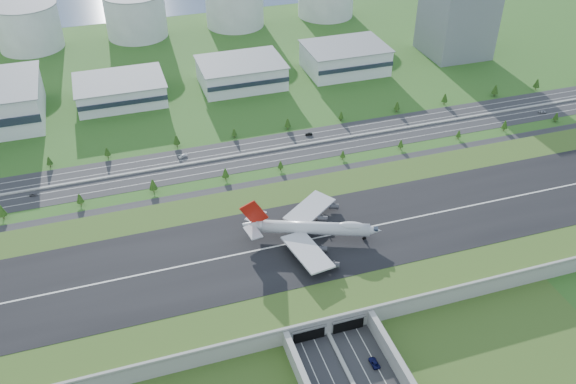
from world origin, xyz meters
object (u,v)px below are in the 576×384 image
object	(u,v)px
car_2	(374,363)
car_4	(33,195)
car_7	(183,156)
office_tower	(457,19)
car_6	(543,112)
fuel_tank_a	(28,27)
car_5	(309,134)
boeing_747	(312,228)

from	to	relation	value
car_2	car_4	world-z (taller)	car_2
car_2	car_7	xyz separation A→B (m)	(-44.22, 173.51, -0.05)
office_tower	car_6	distance (m)	112.68
fuel_tank_a	car_7	world-z (taller)	fuel_tank_a
fuel_tank_a	car_4	bearing A→B (deg)	-88.98
car_2	car_5	world-z (taller)	car_2
car_6	car_7	size ratio (longest dim) A/B	0.95
car_2	car_5	bearing A→B (deg)	-103.20
boeing_747	car_6	size ratio (longest dim) A/B	11.97
fuel_tank_a	office_tower	bearing A→B (deg)	-19.77
car_2	office_tower	bearing A→B (deg)	-127.33
car_5	car_7	size ratio (longest dim) A/B	0.81
office_tower	car_2	distance (m)	326.01
office_tower	car_5	world-z (taller)	office_tower
boeing_747	car_2	xyz separation A→B (m)	(0.61, -70.95, -12.81)
office_tower	boeing_747	size ratio (longest dim) A/B	0.88
office_tower	fuel_tank_a	bearing A→B (deg)	160.23
boeing_747	car_5	world-z (taller)	boeing_747
office_tower	car_6	size ratio (longest dim) A/B	10.54
boeing_747	car_4	world-z (taller)	boeing_747
fuel_tank_a	car_5	world-z (taller)	fuel_tank_a
office_tower	boeing_747	xyz separation A→B (m)	(-189.16, -193.67, -13.72)
fuel_tank_a	car_5	bearing A→B (deg)	-50.89
car_4	car_6	distance (m)	320.49
car_6	office_tower	bearing A→B (deg)	17.05
car_7	car_5	bearing A→B (deg)	71.63
car_7	office_tower	bearing A→B (deg)	92.06
car_4	fuel_tank_a	bearing A→B (deg)	8.75
car_2	car_4	bearing A→B (deg)	-53.11
fuel_tank_a	car_4	size ratio (longest dim) A/B	12.28
car_7	car_6	bearing A→B (deg)	66.27
car_6	boeing_747	bearing A→B (deg)	128.27
car_5	car_2	bearing A→B (deg)	-0.44
car_5	boeing_747	bearing A→B (deg)	-8.05
car_7	car_4	bearing A→B (deg)	-99.35
car_4	car_5	xyz separation A→B (m)	(162.55, 15.94, 0.05)
office_tower	car_4	world-z (taller)	office_tower
fuel_tank_a	car_6	distance (m)	394.81
car_5	car_6	bearing A→B (deg)	93.82
car_2	boeing_747	bearing A→B (deg)	-91.37
car_6	car_7	distance (m)	237.89
boeing_747	car_6	world-z (taller)	boeing_747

